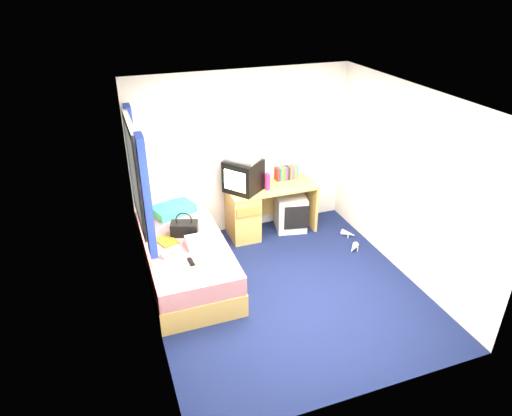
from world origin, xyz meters
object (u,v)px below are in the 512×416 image
object	(u,v)px
picture_frame	(295,173)
aerosol_can	(266,182)
bed	(186,259)
towel	(199,242)
pillow	(173,209)
handbag	(184,228)
remote_control	(191,262)
crt_tv	(243,176)
vcr	(243,158)
magazine	(166,241)
pink_water_bottle	(268,182)
colour_swatch_fan	(199,263)
storage_cube	(291,212)
desk	(254,210)
white_heels	(351,241)
water_bottle	(168,252)

from	to	relation	value
picture_frame	aerosol_can	size ratio (longest dim) A/B	0.74
bed	towel	distance (m)	0.39
pillow	handbag	world-z (taller)	handbag
remote_control	pillow	bearing A→B (deg)	84.73
towel	remote_control	size ratio (longest dim) A/B	1.90
crt_tv	handbag	world-z (taller)	crt_tv
crt_tv	vcr	bearing A→B (deg)	90.00
magazine	pink_water_bottle	bearing A→B (deg)	19.96
pink_water_bottle	colour_swatch_fan	distance (m)	1.78
storage_cube	desk	bearing A→B (deg)	-171.07
white_heels	vcr	bearing A→B (deg)	151.98
aerosol_can	water_bottle	size ratio (longest dim) A/B	0.95
picture_frame	storage_cube	bearing A→B (deg)	-116.91
handbag	colour_swatch_fan	bearing A→B (deg)	-70.15
crt_tv	white_heels	size ratio (longest dim) A/B	1.04
pink_water_bottle	colour_swatch_fan	bearing A→B (deg)	-137.74
remote_control	white_heels	world-z (taller)	remote_control
storage_cube	picture_frame	bearing A→B (deg)	68.27
magazine	towel	bearing A→B (deg)	-31.86
magazine	white_heels	bearing A→B (deg)	-1.70
handbag	remote_control	world-z (taller)	handbag
picture_frame	water_bottle	bearing A→B (deg)	-145.36
bed	storage_cube	bearing A→B (deg)	21.94
storage_cube	colour_swatch_fan	distance (m)	2.13
storage_cube	bed	bearing A→B (deg)	-146.55
pillow	crt_tv	distance (m)	1.08
pillow	storage_cube	xyz separation A→B (m)	(1.75, -0.08, -0.33)
aerosol_can	water_bottle	bearing A→B (deg)	-149.27
pink_water_bottle	towel	distance (m)	1.47
vcr	handbag	xyz separation A→B (m)	(-0.99, -0.57, -0.61)
desk	water_bottle	world-z (taller)	desk
aerosol_can	pillow	bearing A→B (deg)	177.20
aerosol_can	colour_swatch_fan	size ratio (longest dim) A/B	0.86
desk	towel	size ratio (longest dim) A/B	4.27
pink_water_bottle	water_bottle	size ratio (longest dim) A/B	1.19
picture_frame	bed	bearing A→B (deg)	-147.71
remote_control	white_heels	bearing A→B (deg)	7.54
pink_water_bottle	handbag	xyz separation A→B (m)	(-1.32, -0.48, -0.24)
magazine	colour_swatch_fan	bearing A→B (deg)	-65.68
picture_frame	colour_swatch_fan	bearing A→B (deg)	-135.34
storage_cube	remote_control	distance (m)	2.17
storage_cube	picture_frame	size ratio (longest dim) A/B	3.91
white_heels	handbag	bearing A→B (deg)	175.92
pillow	magazine	xyz separation A→B (m)	(-0.23, -0.71, -0.05)
bed	remote_control	world-z (taller)	remote_control
picture_frame	colour_swatch_fan	world-z (taller)	picture_frame
bed	picture_frame	bearing A→B (deg)	25.96
handbag	white_heels	world-z (taller)	handbag
white_heels	pink_water_bottle	bearing A→B (deg)	148.75
pillow	pink_water_bottle	size ratio (longest dim) A/B	2.31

